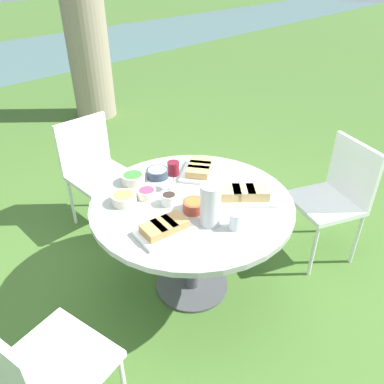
# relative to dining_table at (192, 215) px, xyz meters

# --- Properties ---
(ground_plane) EXTENTS (40.00, 40.00, 0.00)m
(ground_plane) POSITION_rel_dining_table_xyz_m (0.00, 0.00, -0.60)
(ground_plane) COLOR #446B2B
(dining_table) EXTENTS (1.21, 1.21, 0.71)m
(dining_table) POSITION_rel_dining_table_xyz_m (0.00, 0.00, 0.00)
(dining_table) COLOR #4C4C51
(dining_table) RESTS_ON ground_plane
(chair_near_left) EXTENTS (0.57, 0.58, 0.89)m
(chair_near_left) POSITION_rel_dining_table_xyz_m (0.97, -0.50, -0.08)
(chair_near_left) COLOR white
(chair_near_left) RESTS_ON ground_plane
(chair_near_right) EXTENTS (0.46, 0.44, 0.89)m
(chair_near_right) POSITION_rel_dining_table_xyz_m (0.05, 1.11, -0.08)
(chair_near_right) COLOR white
(chair_near_right) RESTS_ON ground_plane
(chair_far_back) EXTENTS (0.48, 0.50, 0.89)m
(chair_far_back) POSITION_rel_dining_table_xyz_m (-1.14, -0.18, -0.08)
(chair_far_back) COLOR white
(chair_far_back) RESTS_ON ground_plane
(water_pitcher) EXTENTS (0.12, 0.11, 0.24)m
(water_pitcher) POSITION_rel_dining_table_xyz_m (-0.10, -0.22, 0.23)
(water_pitcher) COLOR silver
(water_pitcher) RESTS_ON dining_table
(wine_glass) EXTENTS (0.07, 0.07, 0.19)m
(wine_glass) POSITION_rel_dining_table_xyz_m (0.02, 0.17, 0.25)
(wine_glass) COLOR silver
(wine_glass) RESTS_ON dining_table
(platter_bread_main) EXTENTS (0.39, 0.40, 0.08)m
(platter_bread_main) POSITION_rel_dining_table_xyz_m (0.21, -0.22, 0.14)
(platter_bread_main) COLOR white
(platter_bread_main) RESTS_ON dining_table
(platter_charcuterie) EXTENTS (0.38, 0.35, 0.07)m
(platter_charcuterie) POSITION_rel_dining_table_xyz_m (0.28, 0.19, 0.14)
(platter_charcuterie) COLOR white
(platter_charcuterie) RESTS_ON dining_table
(platter_sandwich_side) EXTENTS (0.33, 0.25, 0.06)m
(platter_sandwich_side) POSITION_rel_dining_table_xyz_m (-0.32, -0.10, 0.14)
(platter_sandwich_side) COLOR white
(platter_sandwich_side) RESTS_ON dining_table
(bowl_fries) EXTENTS (0.14, 0.14, 0.06)m
(bowl_fries) POSITION_rel_dining_table_xyz_m (-0.29, 0.28, 0.14)
(bowl_fries) COLOR beige
(bowl_fries) RESTS_ON dining_table
(bowl_salad) EXTENTS (0.15, 0.15, 0.06)m
(bowl_salad) POSITION_rel_dining_table_xyz_m (-0.10, 0.42, 0.14)
(bowl_salad) COLOR beige
(bowl_salad) RESTS_ON dining_table
(bowl_olives) EXTENTS (0.09, 0.09, 0.07)m
(bowl_olives) POSITION_rel_dining_table_xyz_m (-0.12, 0.07, 0.14)
(bowl_olives) COLOR white
(bowl_olives) RESTS_ON dining_table
(bowl_dip_red) EXTENTS (0.11, 0.11, 0.05)m
(bowl_dip_red) POSITION_rel_dining_table_xyz_m (-0.16, 0.23, 0.14)
(bowl_dip_red) COLOR beige
(bowl_dip_red) RESTS_ON dining_table
(bowl_dip_cream) EXTENTS (0.15, 0.15, 0.05)m
(bowl_dip_cream) POSITION_rel_dining_table_xyz_m (0.06, 0.36, 0.14)
(bowl_dip_cream) COLOR #334256
(bowl_dip_cream) RESTS_ON dining_table
(bowl_roasted_veg) EXTENTS (0.13, 0.13, 0.06)m
(bowl_roasted_veg) POSITION_rel_dining_table_xyz_m (-0.07, -0.08, 0.14)
(bowl_roasted_veg) COLOR #B74733
(bowl_roasted_veg) RESTS_ON dining_table
(cup_water_near) EXTENTS (0.07, 0.07, 0.09)m
(cup_water_near) POSITION_rel_dining_table_xyz_m (-0.04, -0.35, 0.15)
(cup_water_near) COLOR silver
(cup_water_near) RESTS_ON dining_table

